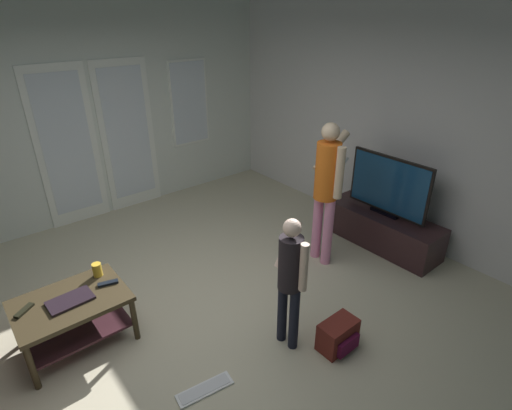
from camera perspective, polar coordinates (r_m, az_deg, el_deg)
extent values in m
cube|color=beige|center=(3.91, -8.19, -16.18)|extent=(5.75, 5.57, 0.02)
cube|color=silver|center=(5.60, -24.66, 11.83)|extent=(5.75, 0.06, 2.87)
cube|color=white|center=(5.63, -25.40, 7.23)|extent=(0.75, 0.02, 2.08)
cube|color=silver|center=(5.60, -25.46, 7.68)|extent=(0.59, 0.01, 1.78)
cube|color=white|center=(5.85, -17.86, 9.20)|extent=(0.75, 0.02, 2.08)
cube|color=silver|center=(5.83, -17.88, 9.64)|extent=(0.59, 0.01, 1.78)
cube|color=white|center=(6.19, -9.57, 14.24)|extent=(0.62, 0.02, 1.24)
cube|color=silver|center=(6.18, -9.50, 14.22)|extent=(0.56, 0.01, 1.18)
cube|color=silver|center=(5.08, 19.48, 11.42)|extent=(0.06, 5.57, 2.87)
cube|color=#372C1A|center=(3.71, -25.13, -12.41)|extent=(0.88, 0.63, 0.04)
cube|color=#391B21|center=(3.88, -24.32, -15.68)|extent=(0.80, 0.55, 0.02)
cylinder|color=#372C1A|center=(3.61, -29.49, -19.67)|extent=(0.05, 0.05, 0.42)
cylinder|color=#372C1A|center=(3.71, -17.04, -15.42)|extent=(0.05, 0.05, 0.42)
cylinder|color=#372C1A|center=(4.05, -31.24, -14.63)|extent=(0.05, 0.05, 0.42)
cylinder|color=#372C1A|center=(4.14, -20.26, -11.07)|extent=(0.05, 0.05, 0.42)
cube|color=#321D1F|center=(5.08, 17.60, -3.31)|extent=(0.48, 1.41, 0.42)
cube|color=black|center=(4.79, 24.47, -6.14)|extent=(0.40, 0.02, 0.23)
cube|color=black|center=(4.97, 17.95, -1.02)|extent=(0.08, 0.35, 0.04)
cube|color=black|center=(4.83, 18.54, 2.75)|extent=(0.04, 1.01, 0.68)
cube|color=navy|center=(4.81, 18.41, 2.70)|extent=(0.00, 0.96, 0.63)
cylinder|color=pink|center=(4.47, 10.25, -3.92)|extent=(0.11, 0.11, 0.79)
cylinder|color=pink|center=(4.58, 8.77, -3.04)|extent=(0.11, 0.11, 0.79)
cylinder|color=orange|center=(4.22, 10.20, 4.80)|extent=(0.26, 0.26, 0.62)
sphere|color=beige|center=(4.09, 10.67, 10.28)|extent=(0.19, 0.19, 0.19)
cylinder|color=beige|center=(4.10, 11.91, 4.49)|extent=(0.09, 0.09, 0.55)
cylinder|color=beige|center=(4.43, 10.77, 7.64)|extent=(0.48, 0.13, 0.42)
cube|color=white|center=(4.64, 12.46, 6.02)|extent=(0.13, 0.05, 0.11)
cylinder|color=black|center=(3.45, 5.47, -16.03)|extent=(0.08, 0.08, 0.60)
cylinder|color=black|center=(3.51, 3.79, -15.06)|extent=(0.08, 0.08, 0.60)
cylinder|color=black|center=(3.15, 4.97, -8.33)|extent=(0.19, 0.19, 0.47)
sphere|color=beige|center=(2.98, 5.20, -3.29)|extent=(0.14, 0.14, 0.14)
cylinder|color=beige|center=(3.07, 6.87, -8.89)|extent=(0.07, 0.07, 0.41)
cylinder|color=beige|center=(3.26, 4.64, -5.62)|extent=(0.30, 0.10, 0.38)
cube|color=white|center=(3.43, 5.86, -7.23)|extent=(0.11, 0.05, 0.13)
cube|color=maroon|center=(3.61, 11.64, -17.76)|extent=(0.34, 0.20, 0.26)
cube|color=#5C1236|center=(3.59, 13.13, -19.06)|extent=(0.24, 0.04, 0.13)
cube|color=white|center=(3.36, -7.35, -24.79)|extent=(0.45, 0.19, 0.02)
cube|color=silver|center=(3.35, -7.37, -24.67)|extent=(0.41, 0.15, 0.00)
cube|color=black|center=(3.67, -25.11, -12.28)|extent=(0.36, 0.23, 0.02)
cylinder|color=gold|center=(3.86, -21.84, -8.62)|extent=(0.08, 0.08, 0.13)
cube|color=black|center=(3.75, -20.47, -10.46)|extent=(0.18, 0.09, 0.02)
cube|color=black|center=(3.73, -30.33, -12.93)|extent=(0.17, 0.14, 0.02)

